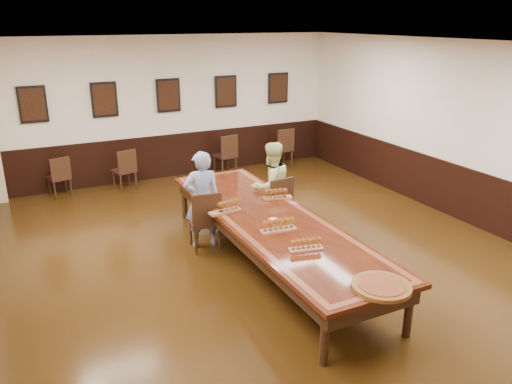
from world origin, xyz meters
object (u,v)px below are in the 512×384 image
chair_woman (275,203)px  conference_table (271,227)px  spare_chair_b (124,169)px  carved_platter (381,286)px  spare_chair_d (281,148)px  spare_chair_a (59,176)px  chair_man (204,219)px  person_woman (271,186)px  person_man (202,200)px  spare_chair_c (225,154)px

chair_woman → conference_table: bearing=51.7°
spare_chair_b → carved_platter: 6.97m
spare_chair_d → conference_table: spare_chair_d is taller
chair_woman → carved_platter: size_ratio=1.24×
spare_chair_b → conference_table: size_ratio=0.18×
spare_chair_a → spare_chair_d: 5.20m
chair_man → carved_platter: chair_man is taller
spare_chair_b → conference_table: spare_chair_b is taller
spare_chair_b → person_woman: (1.85, -3.29, 0.33)m
chair_woman → spare_chair_d: size_ratio=1.01×
spare_chair_d → spare_chair_a: bearing=-3.4°
carved_platter → person_man: bearing=103.6°
chair_woman → carved_platter: bearing=73.7°
spare_chair_a → conference_table: size_ratio=0.17×
carved_platter → spare_chair_a: bearing=110.8°
chair_man → spare_chair_c: size_ratio=1.03×
spare_chair_d → spare_chair_b: bearing=-1.7°
chair_woman → person_man: 1.38m
spare_chair_d → person_man: 4.82m
person_man → person_woman: 1.34m
spare_chair_a → chair_woman: bearing=118.9°
spare_chair_b → spare_chair_a: bearing=-20.3°
person_woman → chair_man: bearing=3.5°
person_man → conference_table: (0.68, -1.06, -0.19)m
spare_chair_c → person_woman: (-0.55, -3.37, 0.30)m
spare_chair_d → person_man: size_ratio=0.62×
chair_man → spare_chair_b: bearing=-74.8°
spare_chair_b → conference_table: bearing=91.3°
spare_chair_a → person_woman: (3.17, -3.45, 0.35)m
spare_chair_a → person_man: size_ratio=0.54×
person_woman → spare_chair_a: bearing=-55.0°
spare_chair_a → carved_platter: bearing=97.9°
spare_chair_a → spare_chair_b: (1.31, -0.15, 0.02)m
spare_chair_c → person_man: size_ratio=0.61×
chair_man → chair_woman: (1.36, 0.16, -0.00)m
chair_man → spare_chair_d: (3.38, 3.55, -0.00)m
chair_man → spare_chair_b: chair_man is taller
chair_man → spare_chair_b: (-0.51, 3.56, -0.05)m
chair_woman → spare_chair_a: 4.77m
conference_table → spare_chair_a: bearing=118.4°
person_man → person_woman: (1.33, 0.16, -0.02)m
chair_woman → person_man: size_ratio=0.62×
spare_chair_c → person_man: 4.01m
spare_chair_a → person_man: 4.06m
chair_woman → person_man: person_man is taller
chair_man → person_woman: size_ratio=0.64×
chair_man → conference_table: bearing=133.0°
spare_chair_b → spare_chair_c: size_ratio=0.93×
spare_chair_b → conference_table: 4.68m
spare_chair_d → carved_platter: size_ratio=1.23×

